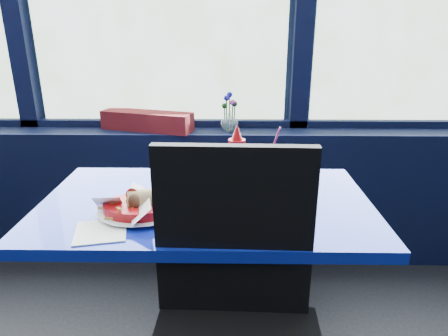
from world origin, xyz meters
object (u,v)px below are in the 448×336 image
food_basket (141,206)px  ketchup_bottle (237,159)px  chair_near_back (261,224)px  flower_vase (229,119)px  chair_near_front (235,318)px  planter_box (147,121)px  soda_cup (268,181)px  near_table (207,244)px

food_basket → ketchup_bottle: 0.43m
chair_near_back → flower_vase: size_ratio=3.92×
chair_near_back → food_basket: (-0.45, -0.45, 0.30)m
flower_vase → chair_near_back: bearing=-74.0°
food_basket → chair_near_back: bearing=61.2°
ketchup_bottle → flower_vase: bearing=92.5°
chair_near_back → flower_vase: bearing=-65.9°
chair_near_front → planter_box: 1.42m
planter_box → food_basket: 0.99m
chair_near_front → planter_box: chair_near_front is taller
planter_box → ketchup_bottle: ketchup_bottle is taller
chair_near_back → planter_box: planter_box is taller
ketchup_bottle → soda_cup: soda_cup is taller
ketchup_bottle → chair_near_front: bearing=-90.9°
chair_near_front → chair_near_back: 0.80m
planter_box → food_basket: size_ratio=1.78×
near_table → planter_box: (-0.38, 0.85, 0.28)m
food_basket → ketchup_bottle: (0.33, 0.28, 0.08)m
chair_near_front → ketchup_bottle: 0.66m
chair_near_back → soda_cup: (-0.01, -0.30, 0.34)m
flower_vase → soda_cup: size_ratio=0.77×
near_table → food_basket: food_basket is taller
chair_near_back → flower_vase: flower_vase is taller
food_basket → ketchup_bottle: ketchup_bottle is taller
near_table → flower_vase: 0.90m
planter_box → ketchup_bottle: size_ratio=2.07×
near_table → flower_vase: flower_vase is taller
near_table → planter_box: size_ratio=2.31×
near_table → chair_near_back: chair_near_back is taller
near_table → soda_cup: bearing=6.5°
near_table → chair_near_back: bearing=54.5°
chair_near_back → planter_box: bearing=-32.5°
chair_near_back → soda_cup: soda_cup is taller
food_basket → ketchup_bottle: bearing=56.1°
planter_box → ketchup_bottle: (0.49, -0.70, 0.01)m
chair_near_front → flower_vase: chair_near_front is taller
planter_box → soda_cup: (0.61, -0.83, -0.03)m
chair_near_back → food_basket: size_ratio=2.88×
chair_near_back → planter_box: 0.89m
chair_near_front → flower_vase: 1.33m
flower_vase → soda_cup: soda_cup is taller
near_table → soda_cup: size_ratio=4.33×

